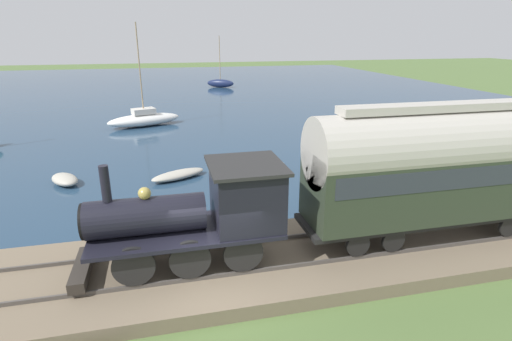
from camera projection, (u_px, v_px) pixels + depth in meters
ground_plane at (221, 301)px, 11.19m from camera, size 200.00×200.00×0.00m
harbor_water at (170, 92)px, 51.73m from camera, size 80.00×80.00×0.01m
rail_embankment at (215, 268)px, 12.38m from camera, size 4.72×56.00×0.56m
steam_locomotive at (206, 208)px, 11.68m from camera, size 2.36×6.11×3.22m
passenger_coach at (445, 164)px, 13.16m from camera, size 2.26×9.71×4.50m
sailboat_navy at (220, 83)px, 55.84m from camera, size 2.78×3.93×6.90m
sailboat_white at (144, 119)px, 32.34m from camera, size 3.63×6.14×7.96m
rowboat_mid_harbor at (178, 175)px, 20.56m from camera, size 2.13×3.08×0.42m
rowboat_near_shore at (398, 186)px, 18.91m from camera, size 1.78×2.26×0.49m
rowboat_far_out at (275, 169)px, 21.37m from camera, size 2.48×1.98×0.52m
rowboat_off_pier at (65, 179)px, 19.79m from camera, size 2.18×1.90×0.50m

